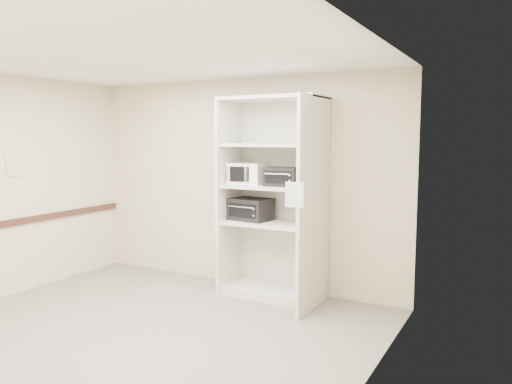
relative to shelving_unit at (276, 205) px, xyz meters
The scene contains 10 objects.
floor 2.15m from the shelving_unit, 111.36° to the right, with size 4.50×4.00×0.01m, color #5F5C51.
ceiling 2.41m from the shelving_unit, 111.36° to the right, with size 4.50×4.00×0.01m, color white.
wall_back 0.76m from the shelving_unit, 155.96° to the left, with size 4.50×0.02×2.70m, color beige.
wall_right 2.34m from the shelving_unit, 47.07° to the right, with size 0.02×4.00×2.70m, color beige.
shelving_unit is the anchor object (origin of this frame).
microwave 0.54m from the shelving_unit, behind, with size 0.43×0.32×0.26m, color white.
toaster_oven_upper 0.37m from the shelving_unit, 27.28° to the right, with size 0.39×0.29×0.22m, color black.
toaster_oven_lower 0.36m from the shelving_unit, behind, with size 0.48×0.37×0.27m, color black.
paper_sign 0.84m from the shelving_unit, 50.49° to the right, with size 0.20×0.01×0.26m, color white.
wall_poster 3.25m from the shelving_unit, 154.42° to the right, with size 0.01×0.19×0.27m, color silver.
Camera 1 is at (3.28, -3.63, 1.94)m, focal length 35.00 mm.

